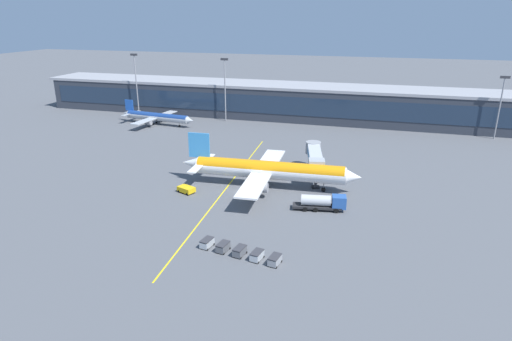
# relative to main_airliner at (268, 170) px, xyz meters

# --- Properties ---
(ground_plane) EXTENTS (700.00, 700.00, 0.00)m
(ground_plane) POSITION_rel_main_airliner_xyz_m (-4.99, -4.65, -4.22)
(ground_plane) COLOR #515459
(apron_lead_in_line) EXTENTS (5.23, 79.87, 0.01)m
(apron_lead_in_line) POSITION_rel_main_airliner_xyz_m (-9.16, -2.65, -4.21)
(apron_lead_in_line) COLOR yellow
(apron_lead_in_line) RESTS_ON ground_plane
(terminal_building) EXTENTS (187.54, 19.52, 12.82)m
(terminal_building) POSITION_rel_main_airliner_xyz_m (-18.28, 72.91, 2.21)
(terminal_building) COLOR #2D333D
(terminal_building) RESTS_ON ground_plane
(main_airliner) EXTENTS (42.22, 33.38, 11.97)m
(main_airliner) POSITION_rel_main_airliner_xyz_m (0.00, 0.00, 0.00)
(main_airliner) COLOR white
(main_airliner) RESTS_ON ground_plane
(jet_bridge) EXTENTS (7.12, 18.05, 6.91)m
(jet_bridge) POSITION_rel_main_airliner_xyz_m (9.05, 10.32, 0.95)
(jet_bridge) COLOR #B2B7BC
(jet_bridge) RESTS_ON ground_plane
(fuel_tanker) EXTENTS (11.06, 4.24, 3.25)m
(fuel_tanker) POSITION_rel_main_airliner_xyz_m (14.04, -9.29, -2.47)
(fuel_tanker) COLOR #232326
(fuel_tanker) RESTS_ON ground_plane
(pushback_tug) EXTENTS (4.39, 3.56, 1.40)m
(pushback_tug) POSITION_rel_main_airliner_xyz_m (-16.89, -8.50, -3.37)
(pushback_tug) COLOR yellow
(pushback_tug) RESTS_ON ground_plane
(baggage_cart_0) EXTENTS (2.01, 2.87, 1.48)m
(baggage_cart_0) POSITION_rel_main_airliner_xyz_m (-2.99, -30.12, -3.44)
(baggage_cart_0) COLOR #B2B7BC
(baggage_cart_0) RESTS_ON ground_plane
(baggage_cart_1) EXTENTS (2.01, 2.87, 1.48)m
(baggage_cart_1) POSITION_rel_main_airliner_xyz_m (0.16, -30.67, -3.44)
(baggage_cart_1) COLOR #595B60
(baggage_cart_1) RESTS_ON ground_plane
(baggage_cart_2) EXTENTS (2.01, 2.87, 1.48)m
(baggage_cart_2) POSITION_rel_main_airliner_xyz_m (3.32, -31.21, -3.44)
(baggage_cart_2) COLOR #595B60
(baggage_cart_2) RESTS_ON ground_plane
(baggage_cart_3) EXTENTS (2.01, 2.87, 1.48)m
(baggage_cart_3) POSITION_rel_main_airliner_xyz_m (6.47, -31.76, -3.44)
(baggage_cart_3) COLOR #B2B7BC
(baggage_cart_3) RESTS_ON ground_plane
(baggage_cart_4) EXTENTS (2.01, 2.87, 1.48)m
(baggage_cart_4) POSITION_rel_main_airliner_xyz_m (9.62, -32.30, -3.44)
(baggage_cart_4) COLOR gray
(baggage_cart_4) RESTS_ON ground_plane
(commuter_jet_far) EXTENTS (30.69, 24.46, 8.19)m
(commuter_jet_far) POSITION_rel_main_airliner_xyz_m (-54.53, 48.47, -1.37)
(commuter_jet_far) COLOR #B2B7BC
(commuter_jet_far) RESTS_ON ground_plane
(apron_light_mast_0) EXTENTS (2.80, 0.50, 20.08)m
(apron_light_mast_0) POSITION_rel_main_airliner_xyz_m (59.36, 60.95, 7.74)
(apron_light_mast_0) COLOR gray
(apron_light_mast_0) RESTS_ON ground_plane
(apron_light_mast_1) EXTENTS (2.80, 0.50, 23.81)m
(apron_light_mast_1) POSITION_rel_main_airliner_xyz_m (-69.34, 60.95, 9.68)
(apron_light_mast_1) COLOR gray
(apron_light_mast_1) RESTS_ON ground_plane
(apron_light_mast_2) EXTENTS (2.80, 0.50, 23.08)m
(apron_light_mast_2) POSITION_rel_main_airliner_xyz_m (-32.57, 60.95, 9.30)
(apron_light_mast_2) COLOR gray
(apron_light_mast_2) RESTS_ON ground_plane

